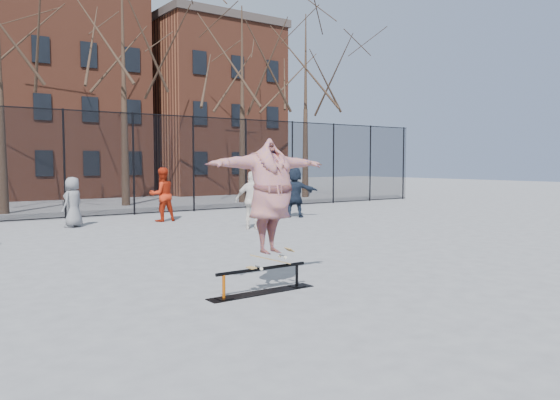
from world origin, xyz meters
TOP-DOWN VIEW (x-y plane):
  - ground at (0.00, 0.00)m, footprint 100.00×100.00m
  - skate_rail at (-1.93, -0.56)m, footprint 1.88×0.29m
  - skateboard at (-1.76, -0.56)m, footprint 0.75×0.18m
  - skater at (-1.76, -0.56)m, footprint 2.26×0.66m
  - bystander_red at (1.10, 10.12)m, footprint 0.92×0.72m
  - bystander_white at (2.45, 6.43)m, footprint 1.12×0.94m
  - bystander_navy at (5.71, 8.54)m, footprint 1.77×1.44m
  - bystander_extra at (-1.90, 10.17)m, footprint 0.93×0.87m
  - fence at (-0.01, 13.00)m, footprint 34.03×0.07m
  - tree_row at (-0.25, 17.15)m, footprint 33.66×7.46m
  - rowhouses at (0.72, 26.00)m, footprint 29.00×7.00m

SIDE VIEW (x-z plane):
  - ground at x=0.00m, z-range 0.00..0.00m
  - skate_rail at x=-1.93m, z-range -0.05..0.37m
  - skateboard at x=-1.76m, z-range 0.41..0.50m
  - bystander_extra at x=-1.90m, z-range 0.00..1.60m
  - bystander_white at x=2.45m, z-range 0.00..1.79m
  - bystander_red at x=1.10m, z-range 0.00..1.88m
  - bystander_navy at x=5.71m, z-range 0.00..1.89m
  - skater at x=-1.76m, z-range 0.50..2.33m
  - fence at x=-0.01m, z-range 0.05..4.05m
  - rowhouses at x=0.72m, z-range -0.44..12.56m
  - tree_row at x=-0.25m, z-range 2.02..12.69m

